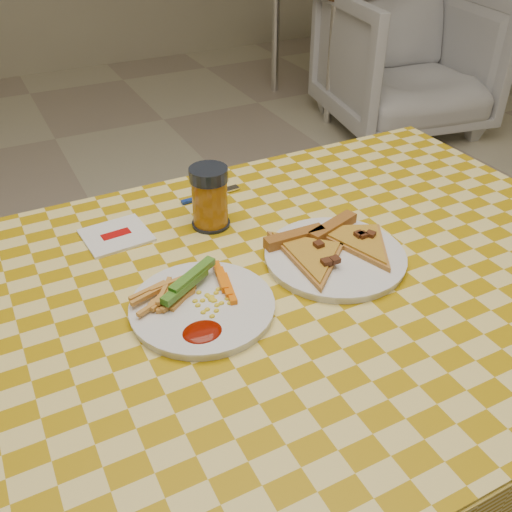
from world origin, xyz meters
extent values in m
cylinder|color=silver|center=(0.54, 0.34, 0.35)|extent=(0.06, 0.06, 0.71)
cube|color=brown|center=(0.00, 0.00, 0.73)|extent=(1.20, 0.80, 0.04)
cylinder|color=silver|center=(1.56, 2.16, 0.35)|extent=(0.06, 0.06, 0.71)
cylinder|color=silver|center=(2.44, 2.16, 0.35)|extent=(0.06, 0.06, 0.71)
cylinder|color=silver|center=(1.56, 2.84, 0.35)|extent=(0.06, 0.06, 0.71)
cylinder|color=silver|center=(2.44, 2.84, 0.35)|extent=(0.06, 0.06, 0.71)
cylinder|color=white|center=(-0.15, -0.01, 0.76)|extent=(0.29, 0.29, 0.01)
cylinder|color=white|center=(0.11, 0.01, 0.76)|extent=(0.32, 0.32, 0.01)
cube|color=#1C550D|center=(-0.15, 0.03, 0.79)|extent=(0.10, 0.08, 0.02)
cube|color=orange|center=(-0.10, 0.02, 0.78)|extent=(0.06, 0.08, 0.02)
ellipsoid|color=#730E02|center=(-0.17, -0.07, 0.77)|extent=(0.06, 0.05, 0.01)
cube|color=#A97626|center=(0.07, 0.08, 0.78)|extent=(0.11, 0.03, 0.02)
cube|color=#A97626|center=(0.15, 0.08, 0.78)|extent=(0.12, 0.06, 0.02)
cylinder|color=black|center=(-0.03, 0.22, 0.76)|extent=(0.07, 0.07, 0.01)
cylinder|color=#935710|center=(-0.03, 0.22, 0.80)|extent=(0.07, 0.07, 0.10)
cylinder|color=black|center=(-0.03, 0.22, 0.86)|extent=(0.07, 0.07, 0.02)
cube|color=white|center=(-0.21, 0.27, 0.76)|extent=(0.13, 0.12, 0.01)
cube|color=#AE0B09|center=(-0.21, 0.27, 0.76)|extent=(0.06, 0.03, 0.00)
cube|color=navy|center=(-0.01, 0.33, 0.76)|extent=(0.09, 0.02, 0.01)
cube|color=silver|center=(0.06, 0.33, 0.76)|extent=(0.04, 0.02, 0.00)
imported|color=brown|center=(1.90, 1.91, 0.43)|extent=(0.97, 0.93, 0.87)
camera|label=1|loc=(-0.38, -0.65, 1.33)|focal=40.00mm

